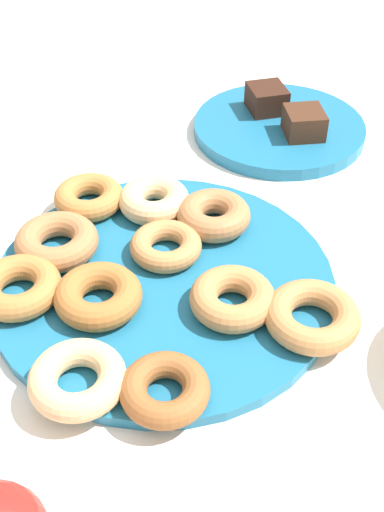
{
  "coord_description": "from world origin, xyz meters",
  "views": [
    {
      "loc": [
        0.49,
        0.06,
        0.47
      ],
      "look_at": [
        0.0,
        0.03,
        0.04
      ],
      "focal_mm": 45.32,
      "sensor_mm": 36.0,
      "label": 1
    }
  ],
  "objects_px": {
    "donut_5": "(89,197)",
    "donut_7": "(78,379)",
    "brownie_far": "(304,123)",
    "donut_1": "(214,215)",
    "cake_plate": "(279,128)",
    "donut_10": "(57,241)",
    "donut_9": "(164,246)",
    "donut_4": "(18,287)",
    "donut_plate": "(163,281)",
    "donut_0": "(232,298)",
    "donut_8": "(312,316)",
    "donut_2": "(154,200)",
    "donut_6": "(165,389)",
    "brownie_near": "(267,99)",
    "donut_3": "(98,296)"
  },
  "relations": [
    {
      "from": "cake_plate",
      "to": "brownie_far",
      "type": "bearing_deg",
      "value": 45.0
    },
    {
      "from": "donut_plate",
      "to": "brownie_near",
      "type": "xyz_separation_m",
      "value": [
        -0.35,
        0.12,
        0.03
      ]
    },
    {
      "from": "donut_7",
      "to": "donut_0",
      "type": "bearing_deg",
      "value": 128.19
    },
    {
      "from": "brownie_far",
      "to": "brownie_near",
      "type": "bearing_deg",
      "value": -143.97
    },
    {
      "from": "donut_2",
      "to": "donut_4",
      "type": "bearing_deg",
      "value": -38.7
    },
    {
      "from": "donut_0",
      "to": "brownie_far",
      "type": "xyz_separation_m",
      "value": [
        -0.33,
        0.09,
        0.01
      ]
    },
    {
      "from": "donut_0",
      "to": "brownie_near",
      "type": "xyz_separation_m",
      "value": [
        -0.4,
        0.05,
        0.01
      ]
    },
    {
      "from": "donut_7",
      "to": "donut_8",
      "type": "xyz_separation_m",
      "value": [
        -0.09,
        0.21,
        0.0
      ]
    },
    {
      "from": "donut_6",
      "to": "brownie_near",
      "type": "relative_size",
      "value": 1.47
    },
    {
      "from": "cake_plate",
      "to": "donut_2",
      "type": "bearing_deg",
      "value": -37.33
    },
    {
      "from": "donut_plate",
      "to": "donut_2",
      "type": "height_order",
      "value": "donut_2"
    },
    {
      "from": "donut_8",
      "to": "donut_9",
      "type": "distance_m",
      "value": 0.18
    },
    {
      "from": "donut_6",
      "to": "cake_plate",
      "type": "xyz_separation_m",
      "value": [
        -0.47,
        0.12,
        -0.02
      ]
    },
    {
      "from": "donut_4",
      "to": "cake_plate",
      "type": "xyz_separation_m",
      "value": [
        -0.35,
        0.28,
        -0.02
      ]
    },
    {
      "from": "donut_plate",
      "to": "donut_0",
      "type": "distance_m",
      "value": 0.09
    },
    {
      "from": "donut_3",
      "to": "donut_6",
      "type": "bearing_deg",
      "value": 34.83
    },
    {
      "from": "brownie_far",
      "to": "donut_2",
      "type": "bearing_deg",
      "value": -46.79
    },
    {
      "from": "brownie_near",
      "to": "brownie_far",
      "type": "relative_size",
      "value": 1.0
    },
    {
      "from": "donut_3",
      "to": "donut_4",
      "type": "bearing_deg",
      "value": -95.76
    },
    {
      "from": "cake_plate",
      "to": "donut_3",
      "type": "bearing_deg",
      "value": -28.2
    },
    {
      "from": "donut_6",
      "to": "brownie_far",
      "type": "height_order",
      "value": "brownie_far"
    },
    {
      "from": "donut_4",
      "to": "donut_8",
      "type": "distance_m",
      "value": 0.29
    },
    {
      "from": "donut_8",
      "to": "donut_2",
      "type": "bearing_deg",
      "value": -136.24
    },
    {
      "from": "donut_4",
      "to": "donut_plate",
      "type": "bearing_deg",
      "value": 104.85
    },
    {
      "from": "donut_2",
      "to": "donut_1",
      "type": "bearing_deg",
      "value": 70.18
    },
    {
      "from": "donut_6",
      "to": "brownie_far",
      "type": "relative_size",
      "value": 1.47
    },
    {
      "from": "cake_plate",
      "to": "donut_10",
      "type": "bearing_deg",
      "value": -41.7
    },
    {
      "from": "donut_2",
      "to": "cake_plate",
      "type": "height_order",
      "value": "donut_2"
    },
    {
      "from": "donut_10",
      "to": "donut_9",
      "type": "bearing_deg",
      "value": 90.9
    },
    {
      "from": "donut_3",
      "to": "donut_7",
      "type": "relative_size",
      "value": 1.01
    },
    {
      "from": "donut_4",
      "to": "donut_7",
      "type": "height_order",
      "value": "donut_4"
    },
    {
      "from": "donut_3",
      "to": "donut_9",
      "type": "relative_size",
      "value": 1.12
    },
    {
      "from": "donut_plate",
      "to": "cake_plate",
      "type": "relative_size",
      "value": 1.49
    },
    {
      "from": "donut_2",
      "to": "donut_5",
      "type": "distance_m",
      "value": 0.08
    },
    {
      "from": "donut_0",
      "to": "donut_10",
      "type": "distance_m",
      "value": 0.2
    },
    {
      "from": "donut_1",
      "to": "donut_5",
      "type": "height_order",
      "value": "donut_1"
    },
    {
      "from": "donut_5",
      "to": "brownie_far",
      "type": "height_order",
      "value": "brownie_far"
    },
    {
      "from": "donut_3",
      "to": "donut_8",
      "type": "height_order",
      "value": "donut_3"
    },
    {
      "from": "brownie_far",
      "to": "donut_plate",
      "type": "bearing_deg",
      "value": -29.87
    },
    {
      "from": "donut_7",
      "to": "cake_plate",
      "type": "xyz_separation_m",
      "value": [
        -0.46,
        0.2,
        -0.02
      ]
    },
    {
      "from": "donut_5",
      "to": "donut_7",
      "type": "distance_m",
      "value": 0.27
    },
    {
      "from": "donut_6",
      "to": "brownie_near",
      "type": "xyz_separation_m",
      "value": [
        -0.51,
        0.1,
        0.01
      ]
    },
    {
      "from": "donut_3",
      "to": "donut_1",
      "type": "bearing_deg",
      "value": 140.86
    },
    {
      "from": "donut_4",
      "to": "brownie_near",
      "type": "bearing_deg",
      "value": 146.51
    },
    {
      "from": "donut_2",
      "to": "donut_7",
      "type": "bearing_deg",
      "value": -8.92
    },
    {
      "from": "donut_4",
      "to": "donut_5",
      "type": "relative_size",
      "value": 1.06
    },
    {
      "from": "donut_8",
      "to": "brownie_far",
      "type": "relative_size",
      "value": 1.73
    },
    {
      "from": "donut_5",
      "to": "cake_plate",
      "type": "distance_m",
      "value": 0.31
    },
    {
      "from": "donut_0",
      "to": "donut_6",
      "type": "height_order",
      "value": "donut_0"
    },
    {
      "from": "brownie_near",
      "to": "donut_plate",
      "type": "bearing_deg",
      "value": -18.39
    }
  ]
}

